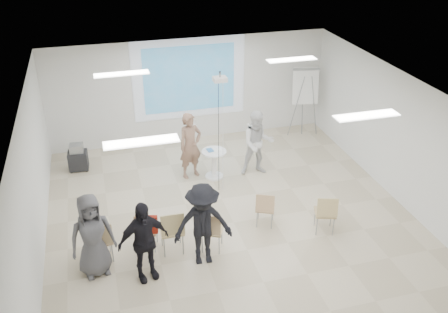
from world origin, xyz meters
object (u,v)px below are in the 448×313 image
object	(u,v)px
chair_left_inner	(172,229)
audience_mid	(203,220)
pedestal_table	(214,162)
player_right	(258,140)
player_left	(190,142)
chair_left_mid	(146,228)
chair_right_far	(326,211)
av_cart	(78,158)
flipchart_easel	(306,87)
chair_center	(211,229)
chair_right_inner	(265,207)
audience_left	(143,236)
laptop	(171,228)
audience_outer	(91,231)
chair_far_left	(101,239)

from	to	relation	value
chair_left_inner	audience_mid	bearing A→B (deg)	-36.55
pedestal_table	player_right	bearing A→B (deg)	-3.73
player_left	chair_left_mid	bearing A→B (deg)	-137.84
chair_right_far	av_cart	distance (m)	6.59
chair_left_inner	av_cart	distance (m)	4.45
pedestal_table	chair_left_mid	bearing A→B (deg)	-129.39
chair_left_inner	flipchart_easel	xyz separation A→B (m)	(4.75, 4.50, 0.94)
player_left	chair_center	bearing A→B (deg)	-113.54
flipchart_easel	chair_right_far	bearing A→B (deg)	-96.34
chair_left_mid	chair_right_inner	size ratio (longest dim) A/B	1.04
chair_right_far	audience_left	xyz separation A→B (m)	(-3.86, -0.39, 0.40)
chair_right_far	laptop	size ratio (longest dim) A/B	2.53
chair_right_inner	audience_outer	bearing A→B (deg)	-146.56
player_right	av_cart	xyz separation A→B (m)	(-4.47, 1.41, -0.61)
chair_left_inner	chair_far_left	bearing A→B (deg)	176.73
audience_outer	player_left	bearing A→B (deg)	39.25
chair_right_far	laptop	world-z (taller)	chair_right_far
flipchart_easel	av_cart	distance (m)	6.65
chair_far_left	flipchart_easel	size ratio (longest dim) A/B	0.43
chair_right_inner	audience_outer	distance (m)	3.69
chair_center	pedestal_table	bearing A→B (deg)	98.62
chair_left_inner	audience_mid	size ratio (longest dim) A/B	0.50
chair_far_left	av_cart	size ratio (longest dim) A/B	1.23
laptop	audience_mid	distance (m)	0.87
player_right	audience_left	bearing A→B (deg)	-128.40
chair_far_left	flipchart_easel	bearing A→B (deg)	29.74
player_left	chair_center	distance (m)	3.15
player_left	av_cart	xyz separation A→B (m)	(-2.79, 1.10, -0.64)
player_left	pedestal_table	bearing A→B (deg)	-42.10
pedestal_table	chair_left_inner	distance (m)	3.15
player_left	audience_outer	bearing A→B (deg)	-147.87
chair_far_left	chair_center	xyz separation A→B (m)	(2.14, -0.25, 0.01)
chair_center	chair_right_far	size ratio (longest dim) A/B	0.99
chair_left_inner	chair_right_far	bearing A→B (deg)	-2.11
player_right	av_cart	distance (m)	4.73
chair_left_mid	chair_right_inner	bearing A→B (deg)	19.15
chair_right_inner	chair_right_far	bearing A→B (deg)	-1.85
player_left	chair_left_mid	world-z (taller)	player_left
pedestal_table	chair_right_inner	distance (m)	2.41
chair_right_inner	flipchart_easel	distance (m)	5.00
player_left	chair_left_inner	world-z (taller)	player_left
audience_left	av_cart	xyz separation A→B (m)	(-1.16, 4.65, -0.61)
audience_outer	flipchart_easel	bearing A→B (deg)	24.78
chair_far_left	chair_left_inner	bearing A→B (deg)	-10.43
chair_right_far	audience_outer	bearing A→B (deg)	-162.15
laptop	audience_outer	bearing A→B (deg)	11.83
chair_far_left	chair_right_far	world-z (taller)	chair_right_far
chair_far_left	chair_center	world-z (taller)	chair_center
chair_right_far	flipchart_easel	size ratio (longest dim) A/B	0.45
player_left	audience_mid	xyz separation A→B (m)	(-0.47, -3.38, 0.01)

